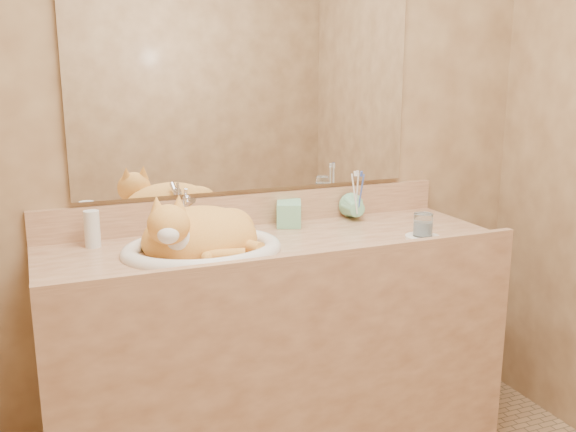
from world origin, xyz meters
name	(u,v)px	position (x,y,z in m)	size (l,w,h in m)	color
wall_back	(248,120)	(0.00, 1.00, 1.25)	(2.40, 0.02, 2.50)	brown
vanity_counter	(276,354)	(0.00, 0.72, 0.42)	(1.60, 0.55, 0.85)	#8E5D3F
mirror	(249,81)	(0.00, 0.99, 1.39)	(1.30, 0.02, 0.80)	white
sink_basin	(202,227)	(-0.27, 0.70, 0.93)	(0.52, 0.43, 0.16)	white
faucet	(187,215)	(-0.27, 0.91, 0.93)	(0.04, 0.11, 0.16)	silver
cat	(197,232)	(-0.28, 0.72, 0.91)	(0.39, 0.32, 0.21)	orange
soap_dispenser	(289,203)	(0.11, 0.86, 0.95)	(0.09, 0.09, 0.20)	#79C297
toothbrush_cup	(358,211)	(0.40, 0.86, 0.90)	(0.10, 0.10, 0.09)	#79C297
toothbrushes	(358,192)	(0.40, 0.86, 0.97)	(0.03, 0.03, 0.20)	silver
saucer	(422,237)	(0.50, 0.57, 0.85)	(0.12, 0.12, 0.01)	white
water_glass	(423,225)	(0.50, 0.57, 0.90)	(0.07, 0.07, 0.08)	white
lotion_bottle	(92,229)	(-0.59, 0.90, 0.91)	(0.05, 0.05, 0.12)	silver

